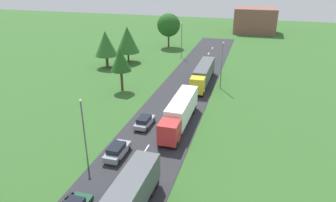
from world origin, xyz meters
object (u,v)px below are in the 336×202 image
truck_second (180,111)px  distant_building (255,20)px  tree_elm (106,44)px  car_fourth (144,121)px  car_third (117,151)px  tree_birch (127,40)px  tree_pine (169,25)px  lamppost_fourth (182,39)px  tree_maple (121,60)px  motorcycle_courier (68,199)px  lamppost_third (222,63)px  lamppost_second (83,126)px  truck_third (203,73)px

truck_second → distant_building: 75.61m
tree_elm → car_fourth: bearing=-54.1°
car_third → tree_birch: (-14.51, 38.14, 4.54)m
truck_second → distant_building: distant_building is taller
car_third → truck_second: bearing=62.5°
car_fourth → tree_pine: size_ratio=0.45×
lamppost_fourth → tree_maple: bearing=-101.4°
truck_second → car_third: truck_second is taller
tree_maple → tree_elm: 15.57m
motorcycle_courier → lamppost_third: lamppost_third is taller
car_third → distant_building: distant_building is taller
lamppost_second → tree_pine: 57.31m
lamppost_second → lamppost_fourth: (0.10, 46.40, 0.63)m
truck_third → tree_pine: tree_pine is taller
distant_building → tree_pine: bearing=-128.1°
truck_second → lamppost_fourth: (-8.39, 35.33, 2.69)m
lamppost_third → tree_birch: size_ratio=1.03×
truck_second → tree_maple: (-13.42, 10.38, 3.61)m
truck_second → lamppost_third: lamppost_third is taller
car_fourth → lamppost_third: bearing=65.5°
motorcycle_courier → lamppost_fourth: size_ratio=0.22×
truck_second → car_fourth: (-4.68, -1.78, -1.34)m
car_third → distant_building: bearing=81.1°
tree_birch → distant_building: tree_birch is taller
truck_second → car_third: bearing=-117.5°
lamppost_third → tree_elm: 27.02m
truck_third → lamppost_second: 30.48m
truck_third → tree_pine: (-14.82, 27.78, 4.06)m
car_third → lamppost_second: size_ratio=0.58×
car_third → tree_pine: size_ratio=0.47×
lamppost_third → tree_pine: (-18.35, 29.35, 1.32)m
lamppost_third → tree_maple: (-17.07, -6.15, 0.94)m
truck_second → lamppost_fourth: 36.42m
truck_second → lamppost_third: (3.65, 16.53, 2.67)m
lamppost_fourth → car_third: bearing=-85.9°
car_third → lamppost_third: 28.12m
truck_second → lamppost_second: size_ratio=1.77×
truck_third → tree_birch: 22.48m
motorcycle_courier → tree_birch: bearing=105.9°
motorcycle_courier → truck_third: bearing=80.0°
car_third → tree_maple: bearing=112.2°
lamppost_fourth → distant_building: (16.60, 39.80, -0.71)m
tree_birch → lamppost_second: bearing=-74.1°
tree_birch → tree_pine: tree_pine is taller
lamppost_second → distant_building: size_ratio=0.54×
lamppost_second → tree_pine: bearing=96.2°
lamppost_second → tree_elm: (-14.10, 34.02, 1.18)m
tree_elm → lamppost_fourth: bearing=41.1°
tree_maple → distant_building: distant_building is taller
tree_birch → tree_pine: (4.96, 17.62, 0.76)m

